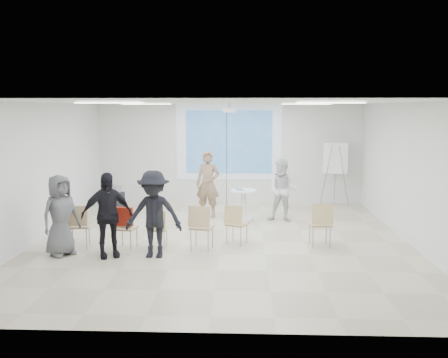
{
  "coord_description": "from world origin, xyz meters",
  "views": [
    {
      "loc": [
        0.46,
        -10.58,
        2.89
      ],
      "look_at": [
        0.0,
        0.8,
        1.25
      ],
      "focal_mm": 40.0,
      "sensor_mm": 36.0,
      "label": 1
    }
  ],
  "objects_px": {
    "player_right": "(283,187)",
    "av_cart": "(115,198)",
    "pedestal_table": "(243,203)",
    "audience_mid": "(154,208)",
    "audience_left": "(107,209)",
    "audience_outer": "(60,210)",
    "chair_center": "(201,224)",
    "flipchart_easel": "(335,157)",
    "player_left": "(208,180)",
    "chair_right_inner": "(235,221)",
    "chair_far_left": "(78,223)",
    "chair_left_mid": "(125,225)",
    "chair_left_inner": "(157,226)",
    "chair_right_far": "(321,221)",
    "laptop": "(158,227)"
  },
  "relations": [
    {
      "from": "player_left",
      "to": "chair_right_far",
      "type": "relative_size",
      "value": 2.13
    },
    {
      "from": "av_cart",
      "to": "audience_mid",
      "type": "bearing_deg",
      "value": -42.94
    },
    {
      "from": "chair_left_inner",
      "to": "audience_outer",
      "type": "xyz_separation_m",
      "value": [
        -1.81,
        -0.51,
        0.42
      ]
    },
    {
      "from": "chair_center",
      "to": "chair_right_inner",
      "type": "distance_m",
      "value": 0.85
    },
    {
      "from": "chair_left_mid",
      "to": "av_cart",
      "type": "bearing_deg",
      "value": 117.51
    },
    {
      "from": "player_right",
      "to": "chair_left_inner",
      "type": "bearing_deg",
      "value": -123.67
    },
    {
      "from": "chair_center",
      "to": "audience_mid",
      "type": "height_order",
      "value": "audience_mid"
    },
    {
      "from": "chair_left_mid",
      "to": "laptop",
      "type": "relative_size",
      "value": 2.9
    },
    {
      "from": "chair_far_left",
      "to": "laptop",
      "type": "height_order",
      "value": "chair_far_left"
    },
    {
      "from": "chair_right_inner",
      "to": "flipchart_easel",
      "type": "height_order",
      "value": "flipchart_easel"
    },
    {
      "from": "chair_right_far",
      "to": "audience_mid",
      "type": "bearing_deg",
      "value": -169.91
    },
    {
      "from": "player_left",
      "to": "chair_far_left",
      "type": "bearing_deg",
      "value": -116.82
    },
    {
      "from": "audience_outer",
      "to": "player_right",
      "type": "bearing_deg",
      "value": -17.08
    },
    {
      "from": "player_left",
      "to": "player_right",
      "type": "height_order",
      "value": "player_left"
    },
    {
      "from": "chair_left_mid",
      "to": "chair_right_inner",
      "type": "distance_m",
      "value": 2.3
    },
    {
      "from": "chair_left_mid",
      "to": "chair_right_far",
      "type": "xyz_separation_m",
      "value": [
        4.03,
        0.32,
        0.05
      ]
    },
    {
      "from": "player_left",
      "to": "chair_right_inner",
      "type": "xyz_separation_m",
      "value": [
        0.78,
        -2.7,
        -0.49
      ]
    },
    {
      "from": "player_left",
      "to": "chair_center",
      "type": "height_order",
      "value": "player_left"
    },
    {
      "from": "chair_left_mid",
      "to": "audience_mid",
      "type": "xyz_separation_m",
      "value": [
        0.7,
        -0.49,
        0.45
      ]
    },
    {
      "from": "chair_right_inner",
      "to": "audience_outer",
      "type": "xyz_separation_m",
      "value": [
        -3.41,
        -0.89,
        0.39
      ]
    },
    {
      "from": "chair_center",
      "to": "audience_mid",
      "type": "distance_m",
      "value": 1.06
    },
    {
      "from": "chair_left_mid",
      "to": "pedestal_table",
      "type": "bearing_deg",
      "value": 58.92
    },
    {
      "from": "chair_center",
      "to": "audience_left",
      "type": "distance_m",
      "value": 1.88
    },
    {
      "from": "player_left",
      "to": "player_right",
      "type": "relative_size",
      "value": 1.12
    },
    {
      "from": "chair_far_left",
      "to": "laptop",
      "type": "xyz_separation_m",
      "value": [
        1.63,
        0.14,
        -0.11
      ]
    },
    {
      "from": "chair_far_left",
      "to": "flipchart_easel",
      "type": "bearing_deg",
      "value": 30.37
    },
    {
      "from": "chair_left_inner",
      "to": "laptop",
      "type": "xyz_separation_m",
      "value": [
        0.0,
        0.09,
        -0.04
      ]
    },
    {
      "from": "chair_left_mid",
      "to": "audience_left",
      "type": "relative_size",
      "value": 0.45
    },
    {
      "from": "player_right",
      "to": "chair_right_far",
      "type": "bearing_deg",
      "value": -62.92
    },
    {
      "from": "laptop",
      "to": "audience_mid",
      "type": "bearing_deg",
      "value": 94.01
    },
    {
      "from": "player_left",
      "to": "chair_right_far",
      "type": "distance_m",
      "value": 3.83
    },
    {
      "from": "chair_left_inner",
      "to": "audience_outer",
      "type": "relative_size",
      "value": 0.45
    },
    {
      "from": "audience_mid",
      "to": "chair_right_far",
      "type": "bearing_deg",
      "value": 16.64
    },
    {
      "from": "av_cart",
      "to": "pedestal_table",
      "type": "bearing_deg",
      "value": 3.14
    },
    {
      "from": "player_right",
      "to": "audience_mid",
      "type": "relative_size",
      "value": 0.93
    },
    {
      "from": "audience_mid",
      "to": "flipchart_easel",
      "type": "relative_size",
      "value": 0.99
    },
    {
      "from": "audience_left",
      "to": "audience_outer",
      "type": "xyz_separation_m",
      "value": [
        -0.94,
        0.08,
        -0.06
      ]
    },
    {
      "from": "pedestal_table",
      "to": "player_right",
      "type": "xyz_separation_m",
      "value": [
        1.0,
        -0.04,
        0.43
      ]
    },
    {
      "from": "player_left",
      "to": "chair_right_far",
      "type": "bearing_deg",
      "value": -36.6
    },
    {
      "from": "player_left",
      "to": "chair_left_inner",
      "type": "bearing_deg",
      "value": -93.63
    },
    {
      "from": "chair_right_far",
      "to": "av_cart",
      "type": "relative_size",
      "value": 1.39
    },
    {
      "from": "audience_left",
      "to": "av_cart",
      "type": "distance_m",
      "value": 4.84
    },
    {
      "from": "flipchart_easel",
      "to": "player_left",
      "type": "bearing_deg",
      "value": -143.87
    },
    {
      "from": "player_right",
      "to": "av_cart",
      "type": "distance_m",
      "value": 4.96
    },
    {
      "from": "player_right",
      "to": "audience_mid",
      "type": "height_order",
      "value": "audience_mid"
    },
    {
      "from": "pedestal_table",
      "to": "flipchart_easel",
      "type": "xyz_separation_m",
      "value": [
        2.69,
        2.09,
        0.98
      ]
    },
    {
      "from": "player_left",
      "to": "audience_left",
      "type": "relative_size",
      "value": 1.05
    },
    {
      "from": "chair_center",
      "to": "pedestal_table",
      "type": "bearing_deg",
      "value": 83.36
    },
    {
      "from": "chair_left_mid",
      "to": "chair_left_inner",
      "type": "xyz_separation_m",
      "value": [
        0.66,
        0.07,
        -0.03
      ]
    },
    {
      "from": "chair_left_mid",
      "to": "chair_right_far",
      "type": "bearing_deg",
      "value": 14.86
    }
  ]
}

